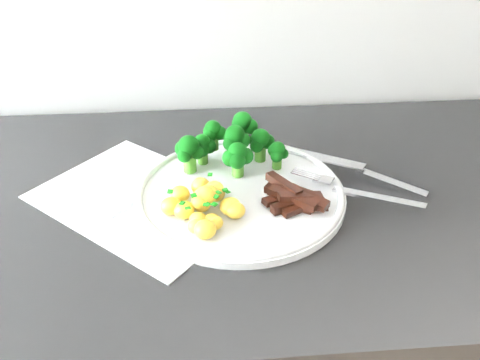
# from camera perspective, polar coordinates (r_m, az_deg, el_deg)

# --- Properties ---
(recipe_paper) EXTENTS (0.36, 0.35, 0.00)m
(recipe_paper) POSITION_cam_1_polar(r_m,az_deg,el_deg) (0.73, -10.85, -2.08)
(recipe_paper) COLOR white
(recipe_paper) RESTS_ON counter
(plate) EXTENTS (0.30, 0.30, 0.02)m
(plate) POSITION_cam_1_polar(r_m,az_deg,el_deg) (0.72, 0.00, -1.44)
(plate) COLOR white
(plate) RESTS_ON counter
(broccoli) EXTENTS (0.17, 0.12, 0.07)m
(broccoli) POSITION_cam_1_polar(r_m,az_deg,el_deg) (0.76, -1.14, 4.15)
(broccoli) COLOR #33681A
(broccoli) RESTS_ON plate
(potatoes) EXTENTS (0.11, 0.12, 0.04)m
(potatoes) POSITION_cam_1_polar(r_m,az_deg,el_deg) (0.67, -4.10, -2.76)
(potatoes) COLOR yellow
(potatoes) RESTS_ON plate
(beef_strips) EXTENTS (0.09, 0.09, 0.03)m
(beef_strips) POSITION_cam_1_polar(r_m,az_deg,el_deg) (0.69, 6.25, -2.00)
(beef_strips) COLOR black
(beef_strips) RESTS_ON plate
(fork) EXTENTS (0.17, 0.12, 0.02)m
(fork) POSITION_cam_1_polar(r_m,az_deg,el_deg) (0.72, 13.26, -1.26)
(fork) COLOR silver
(fork) RESTS_ON plate
(knife) EXTENTS (0.19, 0.15, 0.02)m
(knife) POSITION_cam_1_polar(r_m,az_deg,el_deg) (0.78, 14.62, 0.38)
(knife) COLOR silver
(knife) RESTS_ON plate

